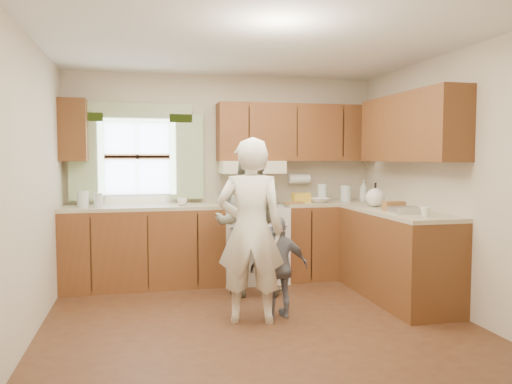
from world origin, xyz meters
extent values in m
plane|color=#462415|center=(0.00, 0.00, 0.00)|extent=(3.80, 3.80, 0.00)
plane|color=white|center=(0.00, 0.00, 2.50)|extent=(3.80, 3.80, 0.00)
plane|color=beige|center=(0.00, 1.75, 1.25)|extent=(3.80, 0.00, 3.80)
plane|color=beige|center=(0.00, -1.75, 1.25)|extent=(3.80, 0.00, 3.80)
plane|color=beige|center=(-1.90, 0.00, 1.25)|extent=(0.00, 3.50, 3.50)
plane|color=beige|center=(1.90, 0.00, 1.25)|extent=(0.00, 3.50, 3.50)
cube|color=#4C2310|center=(-0.99, 1.45, 0.45)|extent=(1.82, 0.60, 0.90)
cube|color=#4C2310|center=(1.29, 1.45, 0.45)|extent=(1.22, 0.60, 0.90)
cube|color=#3A200D|center=(1.60, 0.32, 0.45)|extent=(0.60, 1.65, 0.90)
cube|color=#C5B493|center=(-0.99, 1.45, 0.92)|extent=(1.82, 0.60, 0.04)
cube|color=#C5B493|center=(1.29, 1.45, 0.92)|extent=(1.22, 0.60, 0.04)
cube|color=#C5B493|center=(1.60, 0.32, 0.92)|extent=(0.60, 1.65, 0.04)
cube|color=#4C2310|center=(0.90, 1.58, 1.80)|extent=(2.00, 0.33, 0.70)
cube|color=#3A200D|center=(-1.75, 1.58, 1.80)|extent=(0.30, 0.33, 0.70)
cube|color=#3A200D|center=(1.73, 0.32, 1.80)|extent=(0.33, 1.65, 0.70)
cube|color=beige|center=(0.30, 1.52, 1.38)|extent=(0.76, 0.45, 0.15)
cube|color=silver|center=(-1.05, 1.73, 1.50)|extent=(0.90, 0.03, 0.90)
cube|color=#D6D940|center=(-1.63, 1.68, 1.50)|extent=(0.40, 0.05, 1.02)
cube|color=#D6D940|center=(-0.47, 1.68, 1.50)|extent=(0.40, 0.05, 1.02)
cube|color=#D6D940|center=(-1.05, 1.68, 2.02)|extent=(1.30, 0.05, 0.22)
cylinder|color=white|center=(0.95, 1.65, 1.22)|extent=(0.27, 0.12, 0.12)
imported|color=silver|center=(-0.55, 1.35, 0.98)|extent=(0.12, 0.12, 0.09)
imported|color=silver|center=(1.73, 1.41, 1.07)|extent=(0.13, 0.13, 0.26)
imported|color=silver|center=(1.12, 1.35, 0.97)|extent=(0.30, 0.30, 0.06)
imported|color=silver|center=(1.58, -0.24, 0.99)|extent=(0.13, 0.13, 0.09)
cylinder|color=silver|center=(-1.64, 1.39, 1.03)|extent=(0.12, 0.12, 0.18)
cylinder|color=silver|center=(-1.49, 1.42, 1.02)|extent=(0.10, 0.10, 0.15)
cube|color=olive|center=(0.76, 1.26, 0.95)|extent=(0.23, 0.17, 0.02)
cube|color=gold|center=(0.91, 1.43, 1.00)|extent=(0.21, 0.15, 0.12)
cylinder|color=silver|center=(1.20, 1.47, 1.05)|extent=(0.13, 0.13, 0.22)
cylinder|color=silver|center=(1.51, 1.45, 1.04)|extent=(0.13, 0.13, 0.20)
sphere|color=silver|center=(1.54, 0.71, 1.05)|extent=(0.21, 0.21, 0.21)
cube|color=olive|center=(1.54, 0.28, 0.99)|extent=(0.22, 0.12, 0.10)
cube|color=silver|center=(1.53, 0.03, 0.97)|extent=(0.29, 0.20, 0.07)
cube|color=silver|center=(0.30, 1.43, 0.45)|extent=(0.76, 0.64, 0.90)
cube|color=#B7B7BC|center=(0.30, 1.69, 0.99)|extent=(0.76, 0.10, 0.16)
cylinder|color=#B7B7BC|center=(0.30, 1.11, 0.70)|extent=(0.68, 0.03, 0.03)
cube|color=#4D5BB3|center=(0.35, 1.09, 0.48)|extent=(0.22, 0.02, 0.42)
cylinder|color=black|center=(0.12, 1.55, 0.91)|extent=(0.18, 0.18, 0.01)
cylinder|color=black|center=(0.48, 1.55, 0.91)|extent=(0.18, 0.18, 0.01)
cylinder|color=black|center=(0.12, 1.30, 0.91)|extent=(0.18, 0.18, 0.01)
cylinder|color=black|center=(0.48, 1.30, 0.91)|extent=(0.18, 0.18, 0.01)
imported|color=white|center=(-0.06, -0.06, 0.83)|extent=(0.69, 0.53, 1.67)
imported|color=#29402E|center=(0.12, 0.85, 0.76)|extent=(0.88, 0.77, 1.53)
imported|color=slate|center=(0.23, 0.00, 0.47)|extent=(0.57, 0.26, 0.95)
camera|label=1|loc=(-1.00, -4.41, 1.49)|focal=35.00mm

